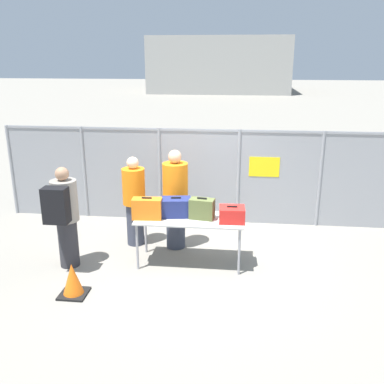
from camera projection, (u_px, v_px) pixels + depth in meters
name	position (u px, v px, depth m)	size (l,w,h in m)	color
ground_plane	(188.00, 260.00, 7.26)	(120.00, 120.00, 0.00)	gray
fence_section	(199.00, 174.00, 8.70)	(8.11, 0.07, 1.94)	gray
inspection_table	(190.00, 222.00, 6.94)	(1.74, 0.75, 0.80)	#B2B2AD
suitcase_orange	(147.00, 209.00, 6.85)	(0.48, 0.25, 0.36)	orange
suitcase_navy	(176.00, 207.00, 6.97)	(0.52, 0.38, 0.32)	navy
suitcase_olive	(202.00, 209.00, 6.85)	(0.42, 0.27, 0.35)	#566033
suitcase_red	(232.00, 214.00, 6.74)	(0.42, 0.36, 0.26)	red
traveler_hooded	(64.00, 214.00, 6.74)	(0.41, 0.64, 1.67)	#2D2D33
security_worker_near	(175.00, 198.00, 7.49)	(0.44, 0.44, 1.78)	#383D4C
security_worker_far	(134.00, 200.00, 7.64)	(0.40, 0.40, 1.63)	#383D4C
utility_trailer	(269.00, 183.00, 10.36)	(3.56, 2.08, 0.62)	silver
distant_hangar	(220.00, 65.00, 42.13)	(13.03, 9.76, 5.08)	#999993
traffic_cone	(73.00, 281.00, 6.13)	(0.39, 0.39, 0.49)	black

